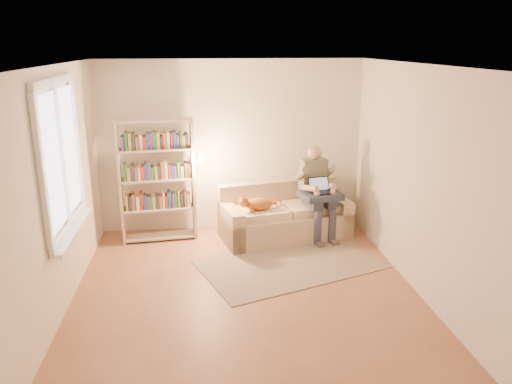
{
  "coord_description": "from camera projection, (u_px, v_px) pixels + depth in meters",
  "views": [
    {
      "loc": [
        -0.5,
        -5.24,
        2.82
      ],
      "look_at": [
        0.23,
        1.0,
        0.94
      ],
      "focal_mm": 35.0,
      "sensor_mm": 36.0,
      "label": 1
    }
  ],
  "objects": [
    {
      "name": "bookshelf",
      "position": [
        157.0,
        174.0,
        7.18
      ],
      "size": [
        1.22,
        0.38,
        1.81
      ],
      "rotation": [
        0.0,
        0.0,
        0.1
      ],
      "color": "beige",
      "rests_on": "floor"
    },
    {
      "name": "wall_back",
      "position": [
        231.0,
        146.0,
        7.61
      ],
      "size": [
        4.0,
        0.02,
        2.6
      ],
      "primitive_type": "cube",
      "color": "silver",
      "rests_on": "floor"
    },
    {
      "name": "wall_right",
      "position": [
        420.0,
        181.0,
        5.7
      ],
      "size": [
        0.02,
        4.5,
        2.6
      ],
      "primitive_type": "cube",
      "color": "silver",
      "rests_on": "floor"
    },
    {
      "name": "blanket",
      "position": [
        319.0,
        195.0,
        7.27
      ],
      "size": [
        0.64,
        0.56,
        0.09
      ],
      "primitive_type": "cube",
      "rotation": [
        0.0,
        0.0,
        0.21
      ],
      "color": "#273344",
      "rests_on": "person"
    },
    {
      "name": "rug",
      "position": [
        290.0,
        264.0,
        6.6
      ],
      "size": [
        2.62,
        2.06,
        0.01
      ],
      "primitive_type": "cube",
      "rotation": [
        0.0,
        0.0,
        0.35
      ],
      "color": "gray",
      "rests_on": "floor"
    },
    {
      "name": "window",
      "position": [
        66.0,
        181.0,
        5.42
      ],
      "size": [
        0.12,
        1.52,
        1.69
      ],
      "color": "white",
      "rests_on": "wall_left"
    },
    {
      "name": "wall_front",
      "position": [
        278.0,
        280.0,
        3.33
      ],
      "size": [
        4.0,
        0.02,
        2.6
      ],
      "primitive_type": "cube",
      "color": "silver",
      "rests_on": "floor"
    },
    {
      "name": "laptop",
      "position": [
        319.0,
        189.0,
        7.25
      ],
      "size": [
        0.37,
        0.33,
        0.27
      ],
      "rotation": [
        0.0,
        0.0,
        0.21
      ],
      "color": "black",
      "rests_on": "blanket"
    },
    {
      "name": "wall_left",
      "position": [
        57.0,
        193.0,
        5.25
      ],
      "size": [
        0.02,
        4.5,
        2.6
      ],
      "primitive_type": "cube",
      "color": "silver",
      "rests_on": "floor"
    },
    {
      "name": "floor",
      "position": [
        246.0,
        293.0,
        5.85
      ],
      "size": [
        4.5,
        4.5,
        0.0
      ],
      "primitive_type": "plane",
      "color": "brown",
      "rests_on": "ground"
    },
    {
      "name": "cat",
      "position": [
        258.0,
        203.0,
        7.16
      ],
      "size": [
        0.59,
        0.3,
        0.23
      ],
      "rotation": [
        0.0,
        0.0,
        0.21
      ],
      "color": "orange",
      "rests_on": "sofa"
    },
    {
      "name": "sofa",
      "position": [
        284.0,
        218.0,
        7.5
      ],
      "size": [
        2.01,
        1.22,
        0.8
      ],
      "rotation": [
        0.0,
        0.0,
        0.21
      ],
      "color": "#C4AD8A",
      "rests_on": "floor"
    },
    {
      "name": "ceiling",
      "position": [
        245.0,
        65.0,
        5.1
      ],
      "size": [
        4.0,
        4.5,
        0.02
      ],
      "primitive_type": "cube",
      "color": "white",
      "rests_on": "wall_back"
    },
    {
      "name": "person",
      "position": [
        317.0,
        187.0,
        7.37
      ],
      "size": [
        0.49,
        0.67,
        1.38
      ],
      "rotation": [
        0.0,
        0.0,
        0.21
      ],
      "color": "gray",
      "rests_on": "sofa"
    }
  ]
}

